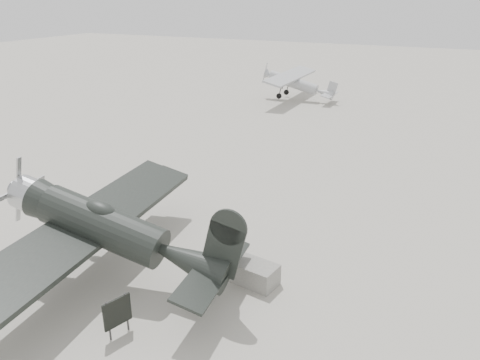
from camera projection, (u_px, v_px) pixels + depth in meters
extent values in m
plane|color=gray|center=(255.00, 238.00, 19.62)|extent=(160.00, 160.00, 0.00)
cylinder|color=black|center=(104.00, 227.00, 15.91)|extent=(4.51, 1.79, 1.40)
cone|color=black|center=(192.00, 242.00, 14.86)|extent=(2.71, 1.53, 1.30)
cylinder|color=#ABADAF|center=(32.00, 214.00, 16.86)|extent=(1.01, 1.32, 1.24)
cone|color=#ABADAF|center=(19.00, 211.00, 17.05)|extent=(0.40, 0.59, 0.56)
cube|color=#ABADAF|center=(20.00, 212.00, 17.03)|extent=(0.08, 0.18, 2.60)
ellipsoid|color=black|center=(97.00, 210.00, 15.74)|extent=(1.16, 0.78, 0.46)
cube|color=black|center=(88.00, 233.00, 16.26)|extent=(3.17, 12.14, 0.22)
cube|color=black|center=(215.00, 245.00, 14.59)|extent=(1.47, 4.28, 0.10)
cube|color=black|center=(219.00, 221.00, 14.23)|extent=(1.20, 0.21, 1.80)
cylinder|color=black|center=(58.00, 285.00, 15.71)|extent=(0.69, 0.22, 0.68)
cylinder|color=black|center=(105.00, 247.00, 18.07)|extent=(0.69, 0.22, 0.68)
cylinder|color=#333333|center=(55.00, 268.00, 15.46)|extent=(0.12, 0.12, 1.40)
cylinder|color=#333333|center=(103.00, 232.00, 17.82)|extent=(0.12, 0.12, 1.40)
cylinder|color=black|center=(223.00, 260.00, 14.69)|extent=(0.23, 0.10, 0.22)
cylinder|color=gray|center=(293.00, 83.00, 44.15)|extent=(4.75, 1.08, 1.00)
cone|color=gray|center=(326.00, 85.00, 42.86)|extent=(1.65, 0.94, 0.91)
cone|color=gray|center=(267.00, 80.00, 45.21)|extent=(0.56, 0.96, 0.95)
cube|color=gray|center=(264.00, 80.00, 45.36)|extent=(0.05, 0.13, 2.00)
cube|color=gray|center=(290.00, 76.00, 44.08)|extent=(1.90, 10.03, 0.16)
cube|color=gray|center=(331.00, 85.00, 42.66)|extent=(0.87, 3.11, 0.07)
cube|color=gray|center=(332.00, 79.00, 42.40)|extent=(0.82, 0.09, 1.18)
cylinder|color=black|center=(282.00, 98.00, 44.12)|extent=(0.51, 0.14, 0.51)
cylinder|color=black|center=(289.00, 95.00, 45.79)|extent=(0.51, 0.14, 0.51)
cylinder|color=#333333|center=(282.00, 93.00, 43.93)|extent=(0.08, 0.08, 1.09)
cylinder|color=#333333|center=(289.00, 89.00, 45.60)|extent=(0.08, 0.08, 1.09)
cylinder|color=black|center=(333.00, 89.00, 42.70)|extent=(0.16, 0.07, 0.16)
cube|color=slate|center=(255.00, 274.00, 16.41)|extent=(1.68, 1.21, 0.77)
cylinder|color=#333333|center=(109.00, 321.00, 13.62)|extent=(0.08, 0.08, 1.33)
cylinder|color=#333333|center=(127.00, 312.00, 14.03)|extent=(0.08, 0.08, 1.33)
cube|color=black|center=(117.00, 312.00, 13.77)|extent=(0.36, 0.89, 0.92)
cube|color=beige|center=(116.00, 310.00, 13.77)|extent=(0.25, 0.68, 0.18)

